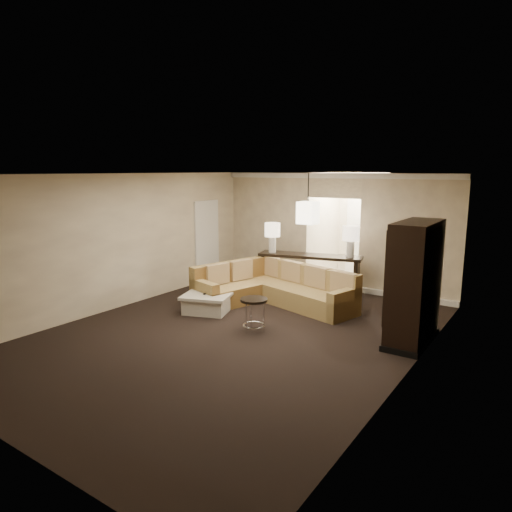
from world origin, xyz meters
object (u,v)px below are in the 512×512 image
Objects in this scene: sectional_sofa at (274,288)px; console_table at (310,270)px; person at (372,245)px; coffee_table at (208,302)px; drink_table at (254,308)px; armoire at (414,285)px.

sectional_sofa is 1.25m from console_table.
person is at bearing 91.66° from sectional_sofa.
sectional_sofa is 1.36× the size of console_table.
person reaches higher than sectional_sofa.
coffee_table is at bearing -128.29° from console_table.
console_table reaches higher than drink_table.
sectional_sofa is at bearing 110.44° from drink_table.
person is (0.63, 2.40, 0.32)m from console_table.
drink_table is at bearing -54.29° from sectional_sofa.
drink_table is at bearing -156.89° from armoire.
sectional_sofa is at bearing 168.89° from armoire.
armoire is 1.18× the size of person.
console_table is at bearing 147.62° from armoire.
sectional_sofa reaches higher than drink_table.
coffee_table is 0.69× the size of person.
console_table is (1.07, 2.42, 0.36)m from coffee_table.
armoire is (3.94, 0.60, 0.79)m from coffee_table.
coffee_table is at bearing -109.13° from sectional_sofa.
armoire is 3.37× the size of drink_table.
armoire is 2.76m from drink_table.
console_table reaches higher than sectional_sofa.
drink_table is at bearing 94.74° from person.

